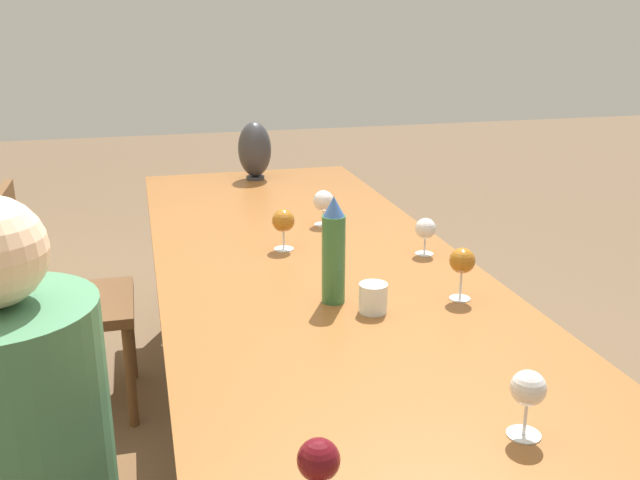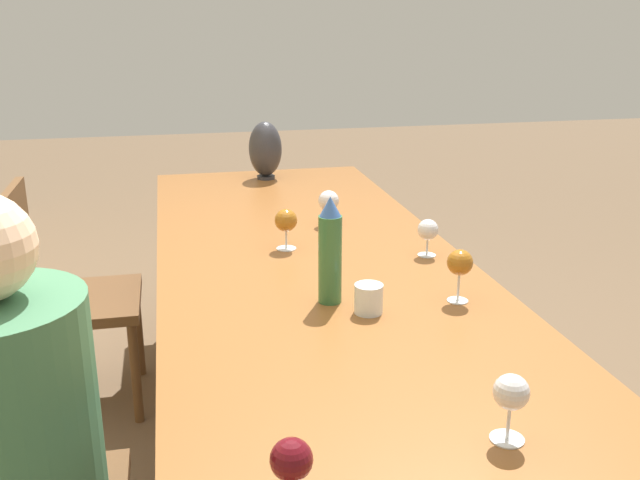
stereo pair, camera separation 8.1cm
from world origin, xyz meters
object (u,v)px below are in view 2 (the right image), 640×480
Objects in this scene: water_bottle at (330,252)px; wine_glass_5 at (511,394)px; person_near at (18,449)px; wine_glass_0 at (329,202)px; wine_glass_4 at (291,461)px; vase at (265,149)px; water_tumbler at (369,299)px; chair_far at (61,291)px; wine_glass_3 at (428,231)px; wine_glass_6 at (286,221)px; wine_glass_2 at (460,264)px.

water_bottle is 2.22× the size of wine_glass_5.
person_near reaches higher than water_bottle.
wine_glass_0 is at bearing 0.68° from wine_glass_5.
wine_glass_5 is at bearing -76.48° from wine_glass_4.
vase is at bearing -22.68° from person_near.
wine_glass_4 is 0.70m from person_near.
water_tumbler is at bearing 8.51° from wine_glass_5.
wine_glass_0 is 0.11× the size of person_near.
water_bottle reaches higher than chair_far.
wine_glass_3 is 0.89× the size of wine_glass_6.
wine_glass_6 is at bearing 5.06° from water_bottle.
vase reaches higher than wine_glass_6.
wine_glass_5 reaches higher than wine_glass_4.
person_near reaches higher than wine_glass_6.
person_near is (0.33, 0.93, -0.21)m from wine_glass_5.
wine_glass_0 is 0.15× the size of chair_far.
water_bottle is 2.00× the size of wine_glass_2.
chair_far reaches higher than wine_glass_5.
wine_glass_5 is at bearing -176.44° from vase.
wine_glass_3 is at bearing -12.12° from wine_glass_5.
water_bottle is 0.25× the size of person_near.
wine_glass_5 is 1.20m from wine_glass_6.
water_tumbler is 0.09× the size of chair_far.
vase reaches higher than chair_far.
water_bottle is at bearing 167.45° from wine_glass_0.
wine_glass_5 is at bearing -166.16° from water_bottle.
vase is 1.15m from chair_far.
person_near reaches higher than wine_glass_4.
vase is 2.06× the size of wine_glass_0.
water_bottle is 0.74m from wine_glass_5.
wine_glass_5 is (-1.43, -0.02, 0.01)m from wine_glass_0.
wine_glass_3 is 0.47m from wine_glass_6.
water_tumbler is at bearing -178.37° from vase.
vase is 0.23× the size of person_near.
wine_glass_6 is 0.12× the size of person_near.
vase is 2.16× the size of wine_glass_4.
wine_glass_4 is at bearing 170.82° from wine_glass_6.
wine_glass_3 is (0.38, -0.05, -0.02)m from wine_glass_2.
wine_glass_6 is (1.18, 0.22, 0.00)m from wine_glass_5.
wine_glass_3 is 1.04m from wine_glass_5.
water_bottle is 0.50m from wine_glass_3.
wine_glass_6 reaches higher than wine_glass_3.
wine_glass_0 is at bearing -39.62° from wine_glass_6.
wine_glass_4 is (-0.72, 0.33, 0.05)m from water_tumbler.
chair_far is (0.99, 0.92, -0.29)m from water_tumbler.
chair_far is (1.60, 1.02, -0.35)m from wine_glass_5.
wine_glass_3 is at bearing -149.76° from wine_glass_0.
wine_glass_6 is 1.13m from person_near.
wine_glass_6 reaches higher than wine_glass_5.
wine_glass_2 reaches higher than wine_glass_4.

